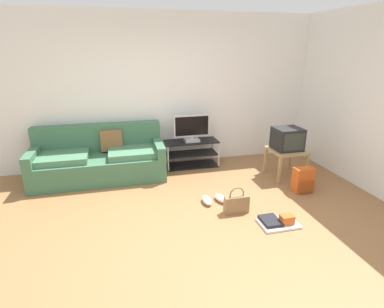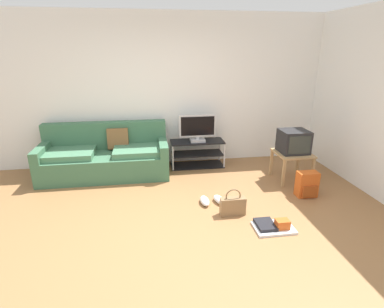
# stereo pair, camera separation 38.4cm
# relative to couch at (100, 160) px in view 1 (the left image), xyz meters

# --- Properties ---
(ground_plane) EXTENTS (9.00, 9.80, 0.02)m
(ground_plane) POSITION_rel_couch_xyz_m (0.99, -1.95, -0.33)
(ground_plane) COLOR olive
(wall_back) EXTENTS (9.00, 0.10, 2.70)m
(wall_back) POSITION_rel_couch_xyz_m (0.99, 0.50, 1.03)
(wall_back) COLOR white
(wall_back) RESTS_ON ground_plane
(wall_right) EXTENTS (0.10, 3.60, 2.70)m
(wall_right) POSITION_rel_couch_xyz_m (4.04, -1.11, 1.03)
(wall_right) COLOR white
(wall_right) RESTS_ON ground_plane
(couch) EXTENTS (2.12, 0.87, 0.87)m
(couch) POSITION_rel_couch_xyz_m (0.00, 0.00, 0.00)
(couch) COLOR #3D6B4C
(couch) RESTS_ON ground_plane
(tv_stand) EXTENTS (0.97, 0.42, 0.48)m
(tv_stand) POSITION_rel_couch_xyz_m (1.63, 0.15, -0.08)
(tv_stand) COLOR black
(tv_stand) RESTS_ON ground_plane
(flat_tv) EXTENTS (0.66, 0.22, 0.49)m
(flat_tv) POSITION_rel_couch_xyz_m (1.63, 0.13, 0.41)
(flat_tv) COLOR #B2B2B7
(flat_tv) RESTS_ON tv_stand
(side_table) EXTENTS (0.55, 0.55, 0.48)m
(side_table) POSITION_rel_couch_xyz_m (3.07, -0.71, 0.09)
(side_table) COLOR tan
(side_table) RESTS_ON ground_plane
(crt_tv) EXTENTS (0.44, 0.41, 0.37)m
(crt_tv) POSITION_rel_couch_xyz_m (3.07, -0.69, 0.35)
(crt_tv) COLOR #232326
(crt_tv) RESTS_ON side_table
(backpack) EXTENTS (0.30, 0.25, 0.38)m
(backpack) POSITION_rel_couch_xyz_m (3.03, -1.30, -0.13)
(backpack) COLOR #CC561E
(backpack) RESTS_ON ground_plane
(handbag) EXTENTS (0.33, 0.11, 0.37)m
(handbag) POSITION_rel_couch_xyz_m (1.80, -1.66, -0.18)
(handbag) COLOR olive
(handbag) RESTS_ON ground_plane
(sneakers_pair) EXTENTS (0.37, 0.30, 0.09)m
(sneakers_pair) POSITION_rel_couch_xyz_m (1.60, -1.32, -0.27)
(sneakers_pair) COLOR white
(sneakers_pair) RESTS_ON ground_plane
(floor_tray) EXTENTS (0.48, 0.34, 0.14)m
(floor_tray) POSITION_rel_couch_xyz_m (2.20, -2.07, -0.28)
(floor_tray) COLOR silver
(floor_tray) RESTS_ON ground_plane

